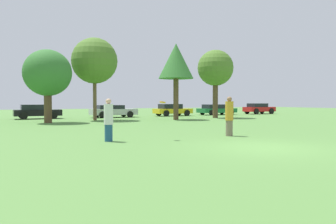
{
  "coord_description": "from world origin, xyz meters",
  "views": [
    {
      "loc": [
        -8.1,
        -8.67,
        1.6
      ],
      "look_at": [
        -1.42,
        4.39,
        1.12
      ],
      "focal_mm": 35.82,
      "sensor_mm": 36.0,
      "label": 1
    }
  ],
  "objects_px": {
    "tree_3": "(176,62)",
    "parked_car_silver": "(113,111)",
    "person_catcher": "(229,116)",
    "tree_4": "(215,69)",
    "parked_car_red": "(259,108)",
    "parked_car_black": "(37,111)",
    "parked_car_yellow": "(172,110)",
    "parked_car_green": "(216,109)",
    "person_thrower": "(109,120)",
    "tree_1": "(48,73)",
    "tree_2": "(95,61)",
    "frisbee": "(163,102)"
  },
  "relations": [
    {
      "from": "tree_3",
      "to": "parked_car_silver",
      "type": "distance_m",
      "value": 8.37
    },
    {
      "from": "person_catcher",
      "to": "tree_4",
      "type": "relative_size",
      "value": 0.28
    },
    {
      "from": "person_catcher",
      "to": "parked_car_red",
      "type": "bearing_deg",
      "value": -129.82
    },
    {
      "from": "parked_car_black",
      "to": "parked_car_red",
      "type": "xyz_separation_m",
      "value": [
        25.73,
        -0.3,
        0.03
      ]
    },
    {
      "from": "tree_4",
      "to": "parked_car_yellow",
      "type": "xyz_separation_m",
      "value": [
        -1.72,
        5.54,
        -4.0
      ]
    },
    {
      "from": "parked_car_green",
      "to": "person_thrower",
      "type": "bearing_deg",
      "value": -134.97
    },
    {
      "from": "person_catcher",
      "to": "person_thrower",
      "type": "bearing_deg",
      "value": -0.0
    },
    {
      "from": "parked_car_silver",
      "to": "parked_car_red",
      "type": "distance_m",
      "value": 18.86
    },
    {
      "from": "tree_1",
      "to": "tree_2",
      "type": "height_order",
      "value": "tree_2"
    },
    {
      "from": "tree_3",
      "to": "frisbee",
      "type": "bearing_deg",
      "value": -120.55
    },
    {
      "from": "tree_1",
      "to": "parked_car_silver",
      "type": "distance_m",
      "value": 9.34
    },
    {
      "from": "person_thrower",
      "to": "tree_1",
      "type": "distance_m",
      "value": 13.2
    },
    {
      "from": "person_thrower",
      "to": "tree_3",
      "type": "xyz_separation_m",
      "value": [
        9.79,
        12.47,
        4.1
      ]
    },
    {
      "from": "tree_1",
      "to": "parked_car_black",
      "type": "distance_m",
      "value": 7.01
    },
    {
      "from": "person_thrower",
      "to": "parked_car_green",
      "type": "xyz_separation_m",
      "value": [
        18.73,
        19.18,
        -0.21
      ]
    },
    {
      "from": "tree_3",
      "to": "parked_car_red",
      "type": "height_order",
      "value": "tree_3"
    },
    {
      "from": "person_catcher",
      "to": "parked_car_green",
      "type": "distance_m",
      "value": 23.7
    },
    {
      "from": "person_thrower",
      "to": "parked_car_red",
      "type": "bearing_deg",
      "value": 42.37
    },
    {
      "from": "person_thrower",
      "to": "tree_2",
      "type": "xyz_separation_m",
      "value": [
        3.3,
        14.6,
        4.05
      ]
    },
    {
      "from": "tree_2",
      "to": "tree_4",
      "type": "relative_size",
      "value": 1.06
    },
    {
      "from": "parked_car_yellow",
      "to": "person_thrower",
      "type": "bearing_deg",
      "value": -124.72
    },
    {
      "from": "person_catcher",
      "to": "parked_car_red",
      "type": "distance_m",
      "value": 27.52
    },
    {
      "from": "parked_car_yellow",
      "to": "parked_car_green",
      "type": "height_order",
      "value": "parked_car_yellow"
    },
    {
      "from": "tree_1",
      "to": "tree_3",
      "type": "height_order",
      "value": "tree_3"
    },
    {
      "from": "tree_2",
      "to": "tree_3",
      "type": "relative_size",
      "value": 1.04
    },
    {
      "from": "parked_car_black",
      "to": "person_catcher",
      "type": "bearing_deg",
      "value": -73.03
    },
    {
      "from": "parked_car_black",
      "to": "parked_car_green",
      "type": "distance_m",
      "value": 19.48
    },
    {
      "from": "parked_car_black",
      "to": "parked_car_silver",
      "type": "relative_size",
      "value": 0.9
    },
    {
      "from": "frisbee",
      "to": "tree_3",
      "type": "bearing_deg",
      "value": 59.45
    },
    {
      "from": "person_catcher",
      "to": "parked_car_silver",
      "type": "bearing_deg",
      "value": -86.62
    },
    {
      "from": "parked_car_black",
      "to": "parked_car_yellow",
      "type": "height_order",
      "value": "same"
    },
    {
      "from": "tree_4",
      "to": "tree_2",
      "type": "bearing_deg",
      "value": 173.98
    },
    {
      "from": "tree_2",
      "to": "tree_3",
      "type": "distance_m",
      "value": 6.82
    },
    {
      "from": "tree_4",
      "to": "parked_car_green",
      "type": "bearing_deg",
      "value": 54.02
    },
    {
      "from": "parked_car_green",
      "to": "tree_2",
      "type": "bearing_deg",
      "value": -164.11
    },
    {
      "from": "parked_car_yellow",
      "to": "parked_car_silver",
      "type": "bearing_deg",
      "value": -178.05
    },
    {
      "from": "parked_car_black",
      "to": "tree_3",
      "type": "bearing_deg",
      "value": -33.47
    },
    {
      "from": "tree_1",
      "to": "tree_3",
      "type": "distance_m",
      "value": 10.48
    },
    {
      "from": "tree_1",
      "to": "tree_3",
      "type": "xyz_separation_m",
      "value": [
        10.39,
        -0.42,
        1.34
      ]
    },
    {
      "from": "tree_4",
      "to": "parked_car_yellow",
      "type": "relative_size",
      "value": 1.59
    },
    {
      "from": "parked_car_red",
      "to": "tree_1",
      "type": "bearing_deg",
      "value": -167.3
    },
    {
      "from": "tree_4",
      "to": "parked_car_red",
      "type": "xyz_separation_m",
      "value": [
        10.43,
        5.55,
        -3.97
      ]
    },
    {
      "from": "tree_1",
      "to": "parked_car_red",
      "type": "xyz_separation_m",
      "value": [
        25.59,
        6.07,
        -2.91
      ]
    },
    {
      "from": "person_thrower",
      "to": "tree_3",
      "type": "bearing_deg",
      "value": 57.05
    },
    {
      "from": "person_catcher",
      "to": "tree_3",
      "type": "xyz_separation_m",
      "value": [
        4.26,
        12.97,
        4.04
      ]
    },
    {
      "from": "tree_1",
      "to": "parked_car_red",
      "type": "bearing_deg",
      "value": 13.35
    },
    {
      "from": "frisbee",
      "to": "parked_car_green",
      "type": "height_order",
      "value": "frisbee"
    },
    {
      "from": "parked_car_black",
      "to": "parked_car_silver",
      "type": "height_order",
      "value": "parked_car_black"
    },
    {
      "from": "parked_car_green",
      "to": "person_catcher",
      "type": "bearing_deg",
      "value": -124.5
    },
    {
      "from": "parked_car_silver",
      "to": "parked_car_green",
      "type": "relative_size",
      "value": 0.98
    }
  ]
}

